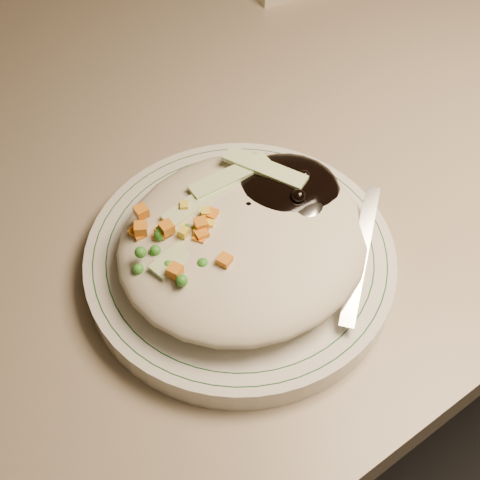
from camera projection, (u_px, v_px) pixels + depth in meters
desk at (216, 237)px, 0.80m from camera, size 1.40×0.70×0.74m
plate at (240, 260)px, 0.52m from camera, size 0.24×0.24×0.02m
plate_rim at (240, 253)px, 0.51m from camera, size 0.23×0.23×0.00m
meal at (245, 233)px, 0.50m from camera, size 0.20×0.19×0.05m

